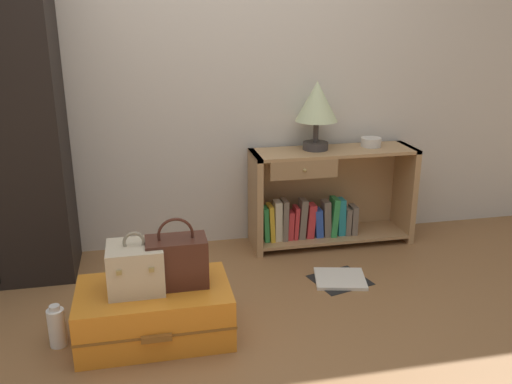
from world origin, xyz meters
name	(u,v)px	position (x,y,z in m)	size (l,w,h in m)	color
ground_plane	(249,363)	(0.00, 0.00, 0.00)	(9.00, 9.00, 0.00)	olive
back_wall	(203,52)	(0.00, 1.50, 1.30)	(6.40, 0.10, 2.60)	beige
bookshelf	(325,200)	(0.79, 1.27, 0.32)	(1.12, 0.34, 0.67)	tan
table_lamp	(317,104)	(0.71, 1.29, 0.97)	(0.28, 0.28, 0.45)	#3D3838
bowl	(371,142)	(1.11, 1.30, 0.70)	(0.14, 0.14, 0.06)	silver
suitcase_large	(155,312)	(-0.41, 0.32, 0.13)	(0.75, 0.48, 0.27)	orange
train_case	(136,267)	(-0.49, 0.33, 0.38)	(0.26, 0.25, 0.30)	beige
handbag	(177,261)	(-0.29, 0.34, 0.39)	(0.29, 0.17, 0.35)	#472319
bottle	(57,327)	(-0.88, 0.34, 0.10)	(0.08, 0.08, 0.22)	white
open_book_on_floor	(340,279)	(0.70, 0.69, 0.01)	(0.38, 0.36, 0.02)	white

